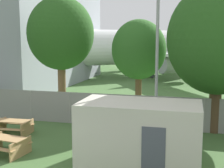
% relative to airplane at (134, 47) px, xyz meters
% --- Properties ---
extents(perimeter_fence, '(56.07, 0.07, 1.87)m').
position_rel_airplane_xyz_m(perimeter_fence, '(3.01, -24.14, -2.90)').
color(perimeter_fence, gray).
rests_on(perimeter_fence, ground).
extents(airplane, '(33.32, 29.43, 12.82)m').
position_rel_airplane_xyz_m(airplane, '(0.00, 0.00, 0.00)').
color(airplane, white).
rests_on(airplane, ground).
extents(portable_cabin, '(4.70, 2.49, 2.55)m').
position_rel_airplane_xyz_m(portable_cabin, '(5.47, -29.30, -2.56)').
color(portable_cabin, beige).
rests_on(portable_cabin, ground).
extents(picnic_bench_near_cabin, '(2.02, 1.65, 0.76)m').
position_rel_airplane_xyz_m(picnic_bench_near_cabin, '(-0.36, -29.54, -3.36)').
color(picnic_bench_near_cabin, tan).
rests_on(picnic_bench_near_cabin, ground).
extents(picnic_bench_open_grass, '(1.89, 1.49, 0.76)m').
position_rel_airplane_xyz_m(picnic_bench_open_grass, '(-1.59, -26.95, -3.36)').
color(picnic_bench_open_grass, tan).
rests_on(picnic_bench_open_grass, ground).
extents(tree_near_hangar, '(4.61, 4.61, 7.89)m').
position_rel_airplane_xyz_m(tree_near_hangar, '(-1.46, -20.76, 1.48)').
color(tree_near_hangar, brown).
rests_on(tree_near_hangar, ground).
extents(tree_left_of_cabin, '(5.28, 5.28, 7.89)m').
position_rel_airplane_xyz_m(tree_left_of_cabin, '(8.66, -23.91, 1.12)').
color(tree_left_of_cabin, '#4C3823').
rests_on(tree_left_of_cabin, ground).
extents(tree_far_right, '(3.57, 3.57, 6.25)m').
position_rel_airplane_xyz_m(tree_far_right, '(4.00, -20.72, 0.42)').
color(tree_far_right, brown).
rests_on(tree_far_right, ground).
extents(light_mast, '(0.44, 0.44, 9.03)m').
position_rel_airplane_xyz_m(light_mast, '(5.67, -25.23, 1.58)').
color(light_mast, '#99999E').
rests_on(light_mast, ground).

